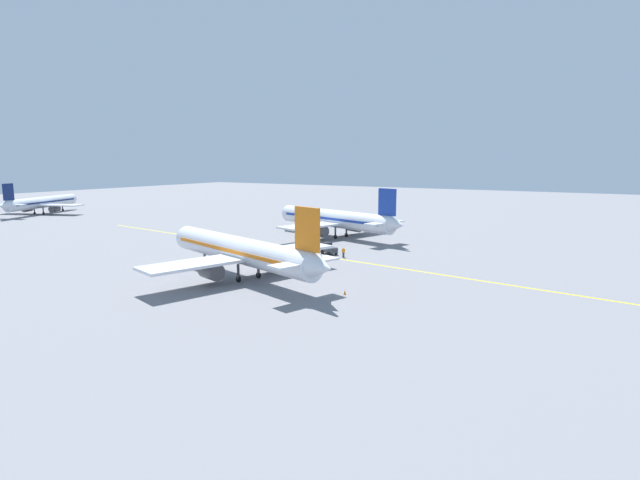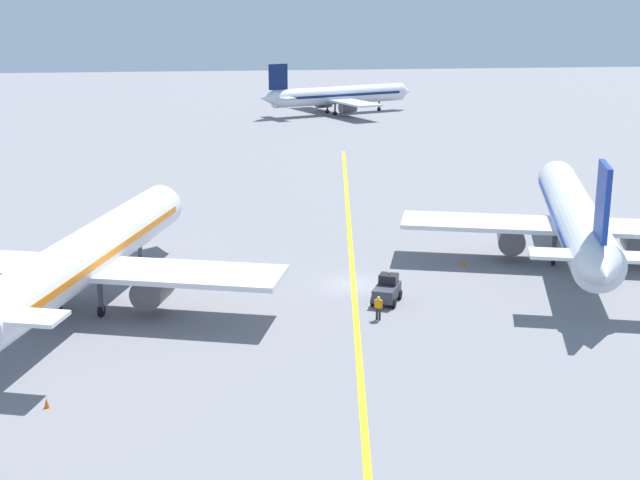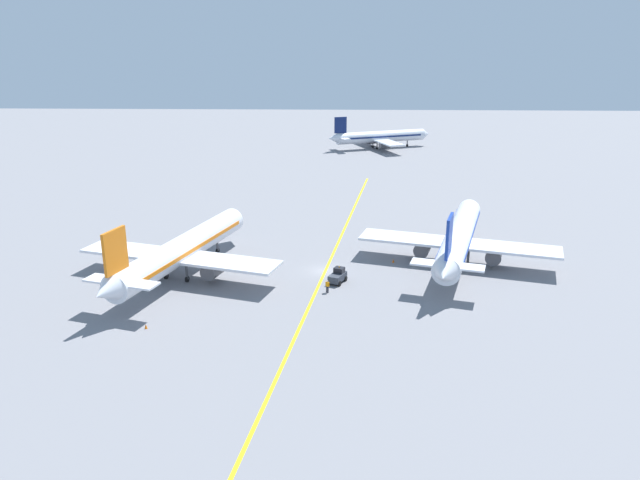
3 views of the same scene
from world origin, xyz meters
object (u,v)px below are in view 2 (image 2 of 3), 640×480
airplane_distant_taxiing (338,96)px  traffic_cone_by_wingtip (47,403)px  traffic_cone_mid_apron (196,285)px  traffic_cone_near_nose (464,263)px  ground_crew_worker (378,307)px  airplane_adjacent_stand (574,217)px  baggage_tug_dark (387,290)px  airplane_at_gate (86,257)px

airplane_distant_taxiing → traffic_cone_by_wingtip: bearing=-105.4°
traffic_cone_mid_apron → traffic_cone_by_wingtip: size_ratio=1.00×
traffic_cone_mid_apron → traffic_cone_near_nose: bearing=8.3°
airplane_distant_taxiing → ground_crew_worker: size_ratio=18.27×
airplane_adjacent_stand → traffic_cone_near_nose: bearing=-177.8°
baggage_tug_dark → traffic_cone_by_wingtip: baggage_tug_dark is taller
airplane_at_gate → ground_crew_worker: airplane_at_gate is taller
baggage_tug_dark → traffic_cone_near_nose: (7.95, 7.93, -0.63)m
baggage_tug_dark → traffic_cone_mid_apron: size_ratio=6.09×
traffic_cone_mid_apron → baggage_tug_dark: bearing=-19.3°
ground_crew_worker → traffic_cone_mid_apron: ground_crew_worker is taller
baggage_tug_dark → traffic_cone_near_nose: 11.24m
baggage_tug_dark → traffic_cone_near_nose: baggage_tug_dark is taller
airplane_distant_taxiing → traffic_cone_mid_apron: (-24.98, -99.46, -3.06)m
airplane_adjacent_stand → airplane_distant_taxiing: (-5.79, 95.94, -0.37)m
airplane_adjacent_stand → baggage_tug_dark: bearing=-154.3°
airplane_distant_taxiing → traffic_cone_near_nose: bearing=-92.1°
airplane_adjacent_stand → ground_crew_worker: size_ratio=20.77×
ground_crew_worker → traffic_cone_near_nose: 14.72m
ground_crew_worker → traffic_cone_by_wingtip: 22.82m
airplane_distant_taxiing → traffic_cone_mid_apron: bearing=-104.1°
airplane_at_gate → traffic_cone_mid_apron: 8.87m
airplane_distant_taxiing → ground_crew_worker: 108.51m
airplane_distant_taxiing → traffic_cone_by_wingtip: airplane_distant_taxiing is taller
traffic_cone_mid_apron → traffic_cone_by_wingtip: same height
airplane_at_gate → traffic_cone_mid_apron: airplane_at_gate is taller
traffic_cone_near_nose → traffic_cone_by_wingtip: (-29.25, -22.39, 0.00)m
airplane_at_gate → airplane_adjacent_stand: size_ratio=1.00×
traffic_cone_near_nose → traffic_cone_mid_apron: size_ratio=1.00×
ground_crew_worker → airplane_distant_taxiing: bearing=83.3°
airplane_distant_taxiing → traffic_cone_near_nose: airplane_distant_taxiing is taller
baggage_tug_dark → traffic_cone_near_nose: bearing=44.9°
ground_crew_worker → traffic_cone_mid_apron: 14.83m
baggage_tug_dark → traffic_cone_mid_apron: (-13.58, 4.77, -0.63)m
airplane_at_gate → ground_crew_worker: 20.56m
traffic_cone_near_nose → airplane_at_gate: bearing=-167.4°
airplane_distant_taxiing → airplane_adjacent_stand: bearing=-86.5°
traffic_cone_near_nose → traffic_cone_by_wingtip: 36.84m
airplane_distant_taxiing → baggage_tug_dark: bearing=-96.2°
airplane_adjacent_stand → airplane_distant_taxiing: airplane_adjacent_stand is taller
ground_crew_worker → traffic_cone_by_wingtip: ground_crew_worker is taller
ground_crew_worker → traffic_cone_mid_apron: bearing=146.0°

